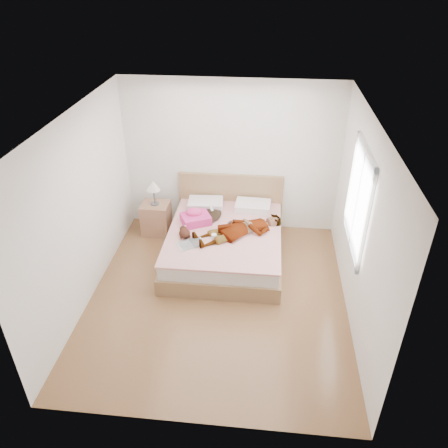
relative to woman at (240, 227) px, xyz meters
name	(u,v)px	position (x,y,z in m)	size (l,w,h in m)	color
ground	(218,296)	(-0.24, -0.94, -0.61)	(4.00, 4.00, 0.00)	#55331A
woman	(240,227)	(0.00, 0.00, 0.00)	(0.56, 1.48, 0.20)	white
hair	(208,213)	(-0.57, 0.45, -0.06)	(0.45, 0.56, 0.08)	black
phone	(212,209)	(-0.50, 0.40, 0.06)	(0.04, 0.08, 0.01)	silver
room_shell	(358,201)	(1.53, -0.64, 0.89)	(4.00, 4.00, 4.00)	white
bed	(225,241)	(-0.24, 0.09, -0.34)	(1.80, 2.08, 1.00)	#8A6140
towel	(195,217)	(-0.74, 0.21, -0.01)	(0.55, 0.51, 0.23)	#FF45A8
magazine	(191,244)	(-0.70, -0.41, -0.09)	(0.46, 0.41, 0.02)	white
coffee_mug	(214,237)	(-0.38, -0.24, -0.06)	(0.12, 0.09, 0.09)	white
plush_toy	(184,233)	(-0.84, -0.22, -0.03)	(0.23, 0.28, 0.14)	black
nightstand	(156,216)	(-1.50, 0.64, -0.28)	(0.47, 0.42, 1.00)	#926243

